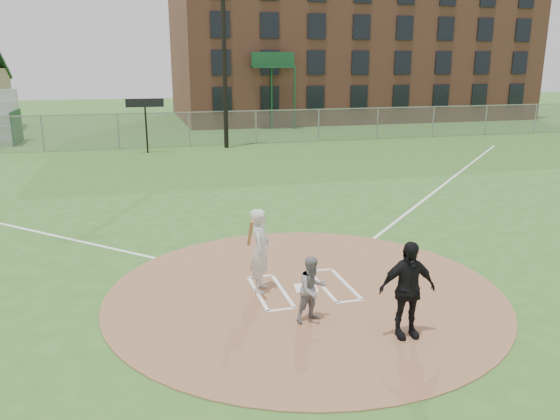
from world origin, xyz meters
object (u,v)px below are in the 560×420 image
object	(u,v)px
umpire	(407,290)
batter_at_plate	(260,250)
home_plate	(306,288)
catcher	(312,289)

from	to	relation	value
umpire	batter_at_plate	world-z (taller)	batter_at_plate
home_plate	umpire	size ratio (longest dim) A/B	0.27
home_plate	catcher	size ratio (longest dim) A/B	0.38
home_plate	batter_at_plate	size ratio (longest dim) A/B	0.26
batter_at_plate	home_plate	bearing A→B (deg)	-11.54
umpire	catcher	bearing A→B (deg)	147.87
home_plate	catcher	world-z (taller)	catcher
catcher	home_plate	bearing A→B (deg)	60.39
home_plate	catcher	distance (m)	1.61
home_plate	umpire	world-z (taller)	umpire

